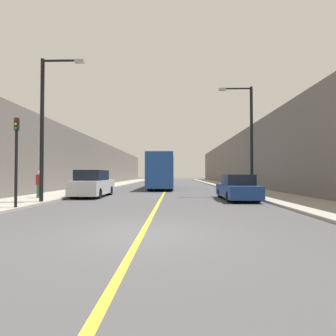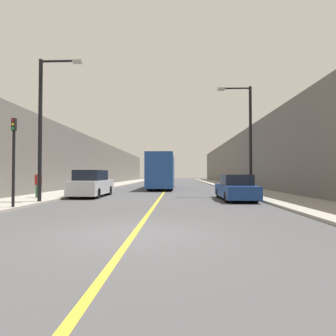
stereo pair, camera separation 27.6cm
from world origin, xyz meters
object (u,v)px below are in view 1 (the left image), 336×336
car_right_near (237,188)px  pedestrian (39,184)px  street_lamp_left (46,120)px  street_lamp_right (249,134)px  parked_suv_left (93,184)px  bus (162,171)px  traffic_light (16,158)px

car_right_near → pedestrian: bearing=-179.4°
street_lamp_left → street_lamp_right: bearing=20.5°
street_lamp_left → pedestrian: 4.33m
street_lamp_right → pedestrian: size_ratio=4.59×
street_lamp_right → parked_suv_left: bearing=-178.7°
bus → pedestrian: 14.35m
parked_suv_left → street_lamp_left: bearing=-106.1°
pedestrian → street_lamp_left: bearing=-56.6°
street_lamp_right → pedestrian: (-13.42, -2.30, -3.40)m
bus → street_lamp_left: 15.90m
bus → street_lamp_left: street_lamp_left is taller
bus → parked_suv_left: size_ratio=2.39×
bus → traffic_light: (-5.59, -17.09, 0.37)m
bus → pedestrian: bus is taller
bus → parked_suv_left: 11.35m
pedestrian → street_lamp_right: bearing=9.7°
car_right_near → street_lamp_right: 4.48m
parked_suv_left → car_right_near: 9.63m
bus → parked_suv_left: bearing=-112.2°
parked_suv_left → traffic_light: traffic_light is taller
bus → street_lamp_right: street_lamp_right is taller
traffic_light → bus: bearing=71.9°
street_lamp_left → street_lamp_right: (11.98, 4.48, -0.05)m
traffic_light → pedestrian: (-1.35, 4.57, -1.30)m
street_lamp_right → traffic_light: street_lamp_right is taller
street_lamp_right → traffic_light: (-12.07, -6.86, -2.10)m
bus → traffic_light: size_ratio=2.90×
parked_suv_left → street_lamp_right: size_ratio=0.63×
pedestrian → traffic_light: bearing=-73.6°
car_right_near → parked_suv_left: bearing=168.4°
bus → street_lamp_left: (-5.50, -14.71, 2.53)m
traffic_light → pedestrian: traffic_light is taller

